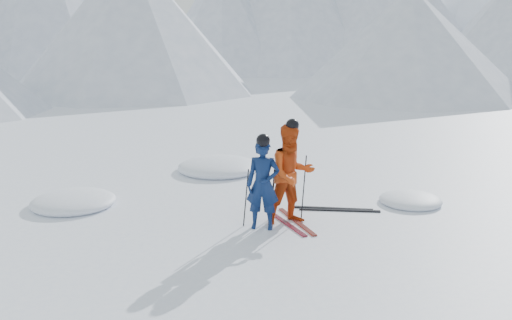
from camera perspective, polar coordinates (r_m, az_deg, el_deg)
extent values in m
plane|color=white|center=(11.46, 7.58, -5.58)|extent=(160.00, 160.00, 0.00)
cone|color=#B2BCD1|center=(61.54, -13.90, 14.78)|extent=(17.69, 17.69, 11.93)
cone|color=#B2BCD1|center=(54.39, -3.57, 14.84)|extent=(19.63, 19.63, 10.85)
cone|color=#B2BCD1|center=(58.65, 3.27, 16.32)|extent=(23.31, 23.31, 14.15)
cone|color=silver|center=(66.04, 21.14, 13.65)|extent=(24.45, 24.45, 10.76)
cone|color=#B2BCD1|center=(34.07, 15.68, 11.87)|extent=(14.00, 14.00, 6.50)
cone|color=#B2BCD1|center=(36.22, -12.99, 14.03)|extent=(16.00, 16.00, 9.00)
imported|color=#0C1E48|center=(10.26, 0.74, -2.60)|extent=(0.74, 0.61, 1.74)
imported|color=#C73F0F|center=(10.55, 3.76, -1.53)|extent=(1.07, 0.89, 1.97)
cylinder|color=black|center=(10.43, -1.06, -4.01)|extent=(0.12, 0.08, 1.16)
cylinder|color=black|center=(10.63, 1.75, -3.67)|extent=(0.12, 0.07, 1.16)
cylinder|color=black|center=(10.80, 1.84, -2.98)|extent=(0.13, 0.10, 1.31)
cylinder|color=black|center=(10.86, 5.05, -2.93)|extent=(0.13, 0.09, 1.31)
cube|color=black|center=(10.81, 3.07, -6.55)|extent=(0.42, 1.69, 0.03)
cube|color=black|center=(10.87, 4.30, -6.46)|extent=(0.30, 1.70, 0.03)
cube|color=black|center=(11.74, 8.08, -5.06)|extent=(1.63, 0.66, 0.03)
cube|color=black|center=(11.64, 8.79, -5.25)|extent=(1.65, 0.60, 0.03)
ellipsoid|color=white|center=(12.52, -18.63, -4.55)|extent=(1.82, 1.82, 0.40)
ellipsoid|color=white|center=(12.51, 15.92, -4.39)|extent=(1.37, 1.37, 0.30)
ellipsoid|color=white|center=(14.90, -3.95, -1.14)|extent=(2.24, 2.24, 0.49)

